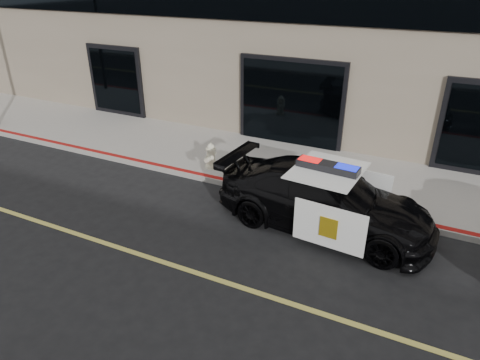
% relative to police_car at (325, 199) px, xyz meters
% --- Properties ---
extents(ground, '(120.00, 120.00, 0.00)m').
position_rel_police_car_xyz_m(ground, '(-1.37, -2.70, -0.71)').
color(ground, black).
rests_on(ground, ground).
extents(sidewalk_n, '(60.00, 3.50, 0.15)m').
position_rel_police_car_xyz_m(sidewalk_n, '(-1.37, 2.55, -0.63)').
color(sidewalk_n, gray).
rests_on(sidewalk_n, ground).
extents(police_car, '(2.75, 5.15, 1.58)m').
position_rel_police_car_xyz_m(police_car, '(0.00, 0.00, 0.00)').
color(police_car, black).
rests_on(police_car, ground).
extents(fire_hydrant, '(0.34, 0.47, 0.74)m').
position_rel_police_car_xyz_m(fire_hydrant, '(-3.69, 1.40, -0.21)').
color(fire_hydrant, '#EBE9C5').
rests_on(fire_hydrant, sidewalk_n).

